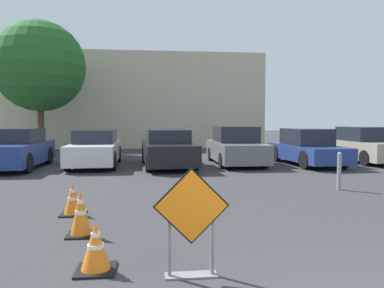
{
  "coord_description": "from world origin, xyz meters",
  "views": [
    {
      "loc": [
        -2.19,
        -2.65,
        1.88
      ],
      "look_at": [
        -0.5,
        11.94,
        0.9
      ],
      "focal_mm": 35.0,
      "sensor_mm": 36.0,
      "label": 1
    }
  ],
  "objects_px": {
    "parked_car_nearest": "(16,150)",
    "bollard_nearest": "(339,170)",
    "parked_car_third": "(168,149)",
    "parked_car_second": "(95,149)",
    "traffic_cone_nearest": "(96,247)",
    "traffic_cone_second": "(81,213)",
    "parked_car_sixth": "(364,146)",
    "parked_car_fourth": "(236,147)",
    "parked_car_fifth": "(307,148)",
    "road_closed_sign": "(191,218)",
    "traffic_cone_third": "(73,199)"
  },
  "relations": [
    {
      "from": "parked_car_fourth",
      "to": "parked_car_sixth",
      "type": "height_order",
      "value": "parked_car_fourth"
    },
    {
      "from": "road_closed_sign",
      "to": "parked_car_sixth",
      "type": "bearing_deg",
      "value": 51.26
    },
    {
      "from": "traffic_cone_nearest",
      "to": "parked_car_fifth",
      "type": "bearing_deg",
      "value": 54.73
    },
    {
      "from": "parked_car_fifth",
      "to": "traffic_cone_nearest",
      "type": "bearing_deg",
      "value": 50.73
    },
    {
      "from": "parked_car_second",
      "to": "parked_car_nearest",
      "type": "bearing_deg",
      "value": 9.28
    },
    {
      "from": "road_closed_sign",
      "to": "parked_car_third",
      "type": "height_order",
      "value": "parked_car_third"
    },
    {
      "from": "traffic_cone_nearest",
      "to": "parked_car_third",
      "type": "relative_size",
      "value": 0.13
    },
    {
      "from": "traffic_cone_second",
      "to": "parked_car_fifth",
      "type": "relative_size",
      "value": 0.17
    },
    {
      "from": "parked_car_second",
      "to": "parked_car_sixth",
      "type": "height_order",
      "value": "parked_car_sixth"
    },
    {
      "from": "parked_car_third",
      "to": "traffic_cone_nearest",
      "type": "bearing_deg",
      "value": 78.78
    },
    {
      "from": "parked_car_second",
      "to": "parked_car_third",
      "type": "bearing_deg",
      "value": 168.95
    },
    {
      "from": "road_closed_sign",
      "to": "parked_car_second",
      "type": "height_order",
      "value": "parked_car_second"
    },
    {
      "from": "traffic_cone_third",
      "to": "parked_car_fifth",
      "type": "xyz_separation_m",
      "value": [
        8.01,
        7.3,
        0.37
      ]
    },
    {
      "from": "road_closed_sign",
      "to": "parked_car_third",
      "type": "bearing_deg",
      "value": 88.62
    },
    {
      "from": "parked_car_fifth",
      "to": "bollard_nearest",
      "type": "xyz_separation_m",
      "value": [
        -1.5,
        -5.45,
        -0.15
      ]
    },
    {
      "from": "traffic_cone_second",
      "to": "traffic_cone_third",
      "type": "bearing_deg",
      "value": 105.87
    },
    {
      "from": "parked_car_nearest",
      "to": "bollard_nearest",
      "type": "bearing_deg",
      "value": 151.19
    },
    {
      "from": "parked_car_nearest",
      "to": "parked_car_second",
      "type": "bearing_deg",
      "value": -170.12
    },
    {
      "from": "traffic_cone_nearest",
      "to": "parked_car_fourth",
      "type": "bearing_deg",
      "value": 68.14
    },
    {
      "from": "parked_car_nearest",
      "to": "parked_car_fifth",
      "type": "height_order",
      "value": "parked_car_nearest"
    },
    {
      "from": "traffic_cone_third",
      "to": "parked_car_second",
      "type": "height_order",
      "value": "parked_car_second"
    },
    {
      "from": "parked_car_second",
      "to": "traffic_cone_nearest",
      "type": "bearing_deg",
      "value": 97.33
    },
    {
      "from": "parked_car_sixth",
      "to": "bollard_nearest",
      "type": "relative_size",
      "value": 4.19
    },
    {
      "from": "road_closed_sign",
      "to": "parked_car_sixth",
      "type": "height_order",
      "value": "parked_car_sixth"
    },
    {
      "from": "parked_car_nearest",
      "to": "road_closed_sign",
      "type": "bearing_deg",
      "value": 117.67
    },
    {
      "from": "traffic_cone_nearest",
      "to": "traffic_cone_third",
      "type": "bearing_deg",
      "value": 106.18
    },
    {
      "from": "traffic_cone_second",
      "to": "bollard_nearest",
      "type": "relative_size",
      "value": 0.75
    },
    {
      "from": "road_closed_sign",
      "to": "bollard_nearest",
      "type": "distance_m",
      "value": 6.77
    },
    {
      "from": "parked_car_nearest",
      "to": "bollard_nearest",
      "type": "distance_m",
      "value": 11.48
    },
    {
      "from": "parked_car_fourth",
      "to": "parked_car_fifth",
      "type": "distance_m",
      "value": 2.94
    },
    {
      "from": "parked_car_second",
      "to": "parked_car_third",
      "type": "xyz_separation_m",
      "value": [
        2.89,
        -0.54,
        0.01
      ]
    },
    {
      "from": "traffic_cone_second",
      "to": "traffic_cone_nearest",
      "type": "bearing_deg",
      "value": -73.53
    },
    {
      "from": "traffic_cone_third",
      "to": "bollard_nearest",
      "type": "height_order",
      "value": "bollard_nearest"
    },
    {
      "from": "road_closed_sign",
      "to": "bollard_nearest",
      "type": "xyz_separation_m",
      "value": [
        4.53,
        5.03,
        -0.19
      ]
    },
    {
      "from": "parked_car_fourth",
      "to": "parked_car_third",
      "type": "bearing_deg",
      "value": 10.07
    },
    {
      "from": "road_closed_sign",
      "to": "parked_car_fourth",
      "type": "height_order",
      "value": "parked_car_fourth"
    },
    {
      "from": "road_closed_sign",
      "to": "parked_car_fourth",
      "type": "xyz_separation_m",
      "value": [
        3.14,
        11.04,
        -0.01
      ]
    },
    {
      "from": "parked_car_nearest",
      "to": "parked_car_third",
      "type": "bearing_deg",
      "value": 179.71
    },
    {
      "from": "parked_car_nearest",
      "to": "parked_car_third",
      "type": "height_order",
      "value": "parked_car_nearest"
    },
    {
      "from": "road_closed_sign",
      "to": "parked_car_fifth",
      "type": "height_order",
      "value": "parked_car_fifth"
    },
    {
      "from": "parked_car_sixth",
      "to": "parked_car_second",
      "type": "bearing_deg",
      "value": -2.96
    },
    {
      "from": "road_closed_sign",
      "to": "parked_car_nearest",
      "type": "height_order",
      "value": "parked_car_nearest"
    },
    {
      "from": "parked_car_sixth",
      "to": "parked_car_fourth",
      "type": "bearing_deg",
      "value": -2.42
    },
    {
      "from": "parked_car_third",
      "to": "parked_car_fourth",
      "type": "bearing_deg",
      "value": -173.44
    },
    {
      "from": "parked_car_fourth",
      "to": "bollard_nearest",
      "type": "relative_size",
      "value": 4.28
    },
    {
      "from": "parked_car_nearest",
      "to": "parked_car_fifth",
      "type": "distance_m",
      "value": 11.55
    },
    {
      "from": "traffic_cone_third",
      "to": "bollard_nearest",
      "type": "bearing_deg",
      "value": 15.87
    },
    {
      "from": "parked_car_fifth",
      "to": "traffic_cone_third",
      "type": "bearing_deg",
      "value": 38.36
    },
    {
      "from": "traffic_cone_second",
      "to": "parked_car_sixth",
      "type": "bearing_deg",
      "value": 41.55
    },
    {
      "from": "traffic_cone_second",
      "to": "parked_car_fifth",
      "type": "height_order",
      "value": "parked_car_fifth"
    }
  ]
}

